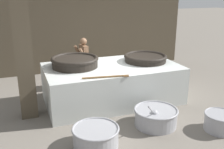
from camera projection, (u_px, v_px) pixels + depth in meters
The scene contains 11 objects.
ground_plane at pixel (112, 100), 7.05m from camera, with size 60.00×60.00×0.00m, color slate.
back_wall at pixel (81, 16), 9.25m from camera, with size 7.85×0.24×3.86m, color #4C4233.
support_pillar at pixel (21, 34), 5.59m from camera, with size 0.37×0.37×3.86m, color #4C4233.
hearth_platform at pixel (112, 83), 6.90m from camera, with size 3.43×1.92×0.96m.
giant_wok_near at pixel (75, 62), 6.62m from camera, with size 1.20×1.20×0.26m.
giant_wok_far at pixel (145, 58), 7.13m from camera, with size 1.17×1.17×0.19m.
stirring_paddle at pixel (108, 77), 5.84m from camera, with size 1.05×0.23×0.04m.
cook at pixel (84, 60), 7.86m from camera, with size 0.37×0.56×1.49m.
prep_bowl_vegetables at pixel (156, 116), 5.68m from camera, with size 1.00×1.05×0.77m.
prep_bowl_meat at pixel (221, 121), 5.47m from camera, with size 0.70×0.70×0.38m.
prep_bowl_extra at pixel (96, 136), 4.90m from camera, with size 0.89×0.89×0.39m.
Camera 1 is at (-2.27, -6.09, 2.82)m, focal length 42.00 mm.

